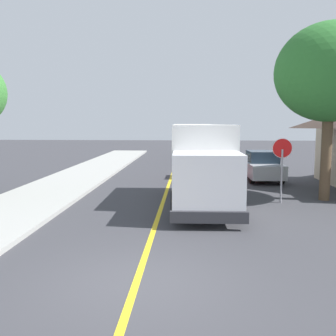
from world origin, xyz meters
TOP-DOWN VIEW (x-y plane):
  - ground_plane at (0.00, 0.00)m, footprint 120.00×120.00m
  - centre_line_yellow at (0.00, 10.00)m, footprint 0.16×56.00m
  - box_truck at (1.63, 7.79)m, footprint 2.54×7.22m
  - parked_car_near at (1.99, 14.81)m, footprint 1.83×4.41m
  - parked_car_mid at (2.44, 21.17)m, footprint 1.89×4.44m
  - parked_car_far at (1.81, 27.61)m, footprint 1.99×4.47m
  - parked_car_furthest at (1.68, 34.19)m, footprint 1.94×4.45m
  - parked_van_across at (5.20, 14.38)m, footprint 1.91×4.44m
  - stop_sign at (4.84, 8.17)m, footprint 0.80×0.10m
  - street_tree_far_side at (6.83, 8.85)m, footprint 4.50×4.50m

SIDE VIEW (x-z plane):
  - ground_plane at x=0.00m, z-range 0.00..0.00m
  - centre_line_yellow at x=0.00m, z-range 0.00..0.01m
  - parked_car_near at x=1.99m, z-range -0.04..1.63m
  - parked_car_mid at x=2.44m, z-range -0.04..1.63m
  - parked_car_far at x=1.81m, z-range -0.04..1.63m
  - parked_car_furthest at x=1.68m, z-range -0.04..1.63m
  - parked_van_across at x=5.20m, z-range -0.04..1.63m
  - box_truck at x=1.63m, z-range 0.17..3.37m
  - stop_sign at x=4.84m, z-range 0.53..3.18m
  - street_tree_far_side at x=6.83m, z-range 1.62..8.98m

